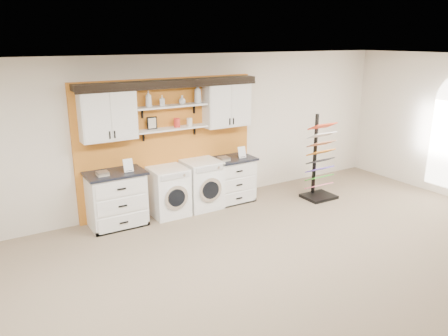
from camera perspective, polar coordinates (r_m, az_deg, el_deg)
floor at (r=5.41m, az=11.80°, el=-18.25°), size 10.00×10.00×0.00m
ceiling at (r=4.47m, az=13.95°, el=12.75°), size 10.00×10.00×0.00m
wall_back at (r=8.00m, az=-7.39°, el=4.46°), size 10.00×0.00×10.00m
accent_panel at (r=8.01m, az=-7.23°, el=3.02°), size 3.40×0.07×2.40m
upper_cabinet_left at (r=7.34m, az=-14.98°, el=6.76°), size 0.90×0.35×0.84m
upper_cabinet_right at (r=8.25m, az=0.33°, el=8.36°), size 0.90×0.35×0.84m
shelf_lower at (r=7.79m, az=-6.82°, el=5.14°), size 1.32×0.28×0.03m
shelf_upper at (r=7.73m, az=-6.92°, el=8.05°), size 1.32×0.28×0.03m
crown_molding at (r=7.69m, az=-7.06°, el=10.99°), size 3.30×0.41×0.13m
picture_frame at (r=7.68m, az=-9.38°, el=5.81°), size 0.18×0.02×0.22m
canister_red at (r=7.82m, az=-6.17°, el=5.90°), size 0.11×0.11×0.16m
canister_cream at (r=7.93m, az=-4.53°, el=6.02°), size 0.10×0.10×0.14m
base_cabinet_left at (r=7.55m, az=-13.85°, el=-3.95°), size 0.97×0.66×0.95m
base_cabinet_right at (r=8.46m, az=0.86°, el=-1.50°), size 0.89×0.66×0.87m
washer at (r=7.87m, az=-7.29°, el=-3.04°), size 0.62×0.71×0.87m
dryer at (r=8.14m, az=-2.95°, el=-2.12°), size 0.65×0.71×0.91m
sample_rack at (r=8.79m, az=12.34°, el=-0.54°), size 0.61×0.51×1.66m
soap_bottle_a at (r=7.55m, az=-9.83°, el=8.91°), size 0.15×0.15×0.28m
soap_bottle_b at (r=7.65m, az=-8.07°, el=8.73°), size 0.11×0.11×0.18m
soap_bottle_c at (r=7.80m, az=-5.50°, el=8.86°), size 0.17×0.17×0.16m
soap_bottle_d at (r=7.93m, az=-3.46°, el=9.70°), size 0.18×0.18×0.34m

